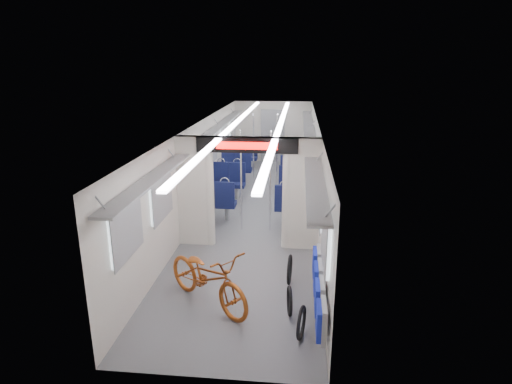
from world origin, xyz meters
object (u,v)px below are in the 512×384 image
bicycle (208,277)px  seat_bay_near_right (295,192)px  stanchion_near_left (241,181)px  seat_bay_far_left (241,159)px  bike_hoop_a (301,324)px  bike_hoop_c (290,271)px  flip_bench (319,288)px  stanchion_far_left (253,154)px  seat_bay_near_left (223,188)px  bike_hoop_b (289,302)px  stanchion_far_right (277,153)px  stanchion_near_right (270,182)px  seat_bay_far_right (296,163)px

bicycle → seat_bay_near_right: 4.74m
stanchion_near_left → seat_bay_far_left: bearing=97.9°
bike_hoop_a → bike_hoop_c: bearing=97.5°
flip_bench → stanchion_far_left: size_ratio=0.91×
seat_bay_near_left → seat_bay_near_right: 1.87m
bike_hoop_b → bike_hoop_c: bike_hoop_c is taller
stanchion_far_left → bike_hoop_c: bearing=-77.4°
stanchion_near_left → stanchion_far_right: size_ratio=1.00×
flip_bench → bike_hoop_c: (-0.44, 1.14, -0.34)m
stanchion_far_right → flip_bench: bearing=-81.7°
bike_hoop_a → bike_hoop_b: size_ratio=1.04×
bike_hoop_a → stanchion_far_right: 7.21m
bicycle → stanchion_far_right: 6.47m
seat_bay_far_left → stanchion_far_left: stanchion_far_left is taller
bike_hoop_a → seat_bay_far_left: size_ratio=0.22×
seat_bay_near_left → flip_bench: bearing=-65.4°
flip_bench → bike_hoop_a: bearing=-121.7°
seat_bay_near_left → seat_bay_near_right: seat_bay_near_left is taller
bike_hoop_c → stanchion_near_right: 2.64m
bike_hoop_b → seat_bay_far_right: size_ratio=0.21×
seat_bay_near_right → stanchion_near_left: 1.88m
bike_hoop_a → seat_bay_near_left: 5.77m
bike_hoop_a → seat_bay_near_right: bearing=91.9°
bike_hoop_c → stanchion_far_left: stanchion_far_left is taller
seat_bay_near_left → stanchion_far_right: bearing=52.9°
bike_hoop_c → seat_bay_near_right: (0.02, 3.75, 0.30)m
seat_bay_near_left → stanchion_near_left: 1.70m
bike_hoop_c → bicycle: bearing=-147.2°
flip_bench → stanchion_near_right: stanchion_near_right is taller
flip_bench → stanchion_near_left: size_ratio=0.91×
stanchion_near_right → stanchion_far_right: (-0.03, 3.15, 0.00)m
bike_hoop_c → stanchion_far_right: bearing=95.5°
bicycle → bike_hoop_b: size_ratio=3.99×
seat_bay_near_right → seat_bay_far_left: seat_bay_far_left is taller
seat_bay_near_right → seat_bay_far_left: (-1.87, 3.59, 0.02)m
stanchion_near_right → stanchion_far_left: size_ratio=1.00×
bike_hoop_b → seat_bay_far_right: 7.95m
bike_hoop_c → seat_bay_far_right: bearing=89.8°
bike_hoop_b → stanchion_near_left: bearing=109.3°
seat_bay_far_left → stanchion_far_right: size_ratio=0.95×
bicycle → stanchion_far_right: size_ratio=0.81×
bike_hoop_a → stanchion_near_left: (-1.37, 3.95, 0.93)m
bike_hoop_c → stanchion_far_left: 5.60m
seat_bay_far_left → stanchion_far_left: 2.13m
bike_hoop_a → seat_bay_near_left: seat_bay_near_left is taller
stanchion_far_left → seat_bay_far_left: bearing=108.2°
seat_bay_near_right → seat_bay_far_left: size_ratio=0.95×
stanchion_near_left → stanchion_far_left: bearing=90.8°
seat_bay_near_left → seat_bay_far_left: (0.00, 3.48, 0.01)m
stanchion_far_right → bicycle: bearing=-96.4°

